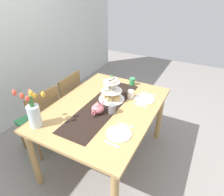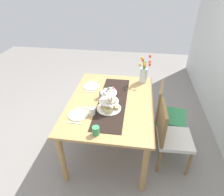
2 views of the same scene
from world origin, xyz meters
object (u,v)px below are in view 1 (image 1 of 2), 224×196
Objects in this scene: dining_table at (105,114)px; dinner_plate_left at (119,134)px; tiered_cake_stand at (112,92)px; fork_right at (140,105)px; mug_white_text at (131,94)px; chair_right at (65,101)px; chair_left at (41,118)px; fork_left at (111,144)px; knife_right at (149,94)px; knife_left at (126,125)px; tulip_vase at (34,113)px; teapot at (98,108)px; mug_orange at (132,82)px; dinner_plate_right at (145,99)px; mug_grey at (112,109)px.

dining_table is 0.49m from dinner_plate_left.
dining_table is at bearing -179.18° from tiered_cake_stand.
dining_table is at bearing 120.59° from fork_right.
dinner_plate_left is at bearing -165.98° from mug_white_text.
dining_table is 4.89× the size of tiered_cake_stand.
tiered_cake_stand is 0.35m from fork_right.
chair_right is at bearing 94.96° from mug_white_text.
chair_left is at bearing 84.90° from dinner_plate_left.
knife_right is (0.97, 0.00, 0.00)m from fork_left.
dining_table is 8.75× the size of knife_left.
tulip_vase reaches higher than knife_right.
mug_orange is (0.76, -0.06, -0.01)m from teapot.
mug_white_text is (0.08, -0.95, 0.32)m from chair_right.
dinner_plate_right is at bearing -135.49° from mug_orange.
dining_table is 0.40m from knife_left.
knife_left is 0.25m from mug_grey.
chair_left is 3.96× the size of dinner_plate_right.
chair_right is (0.46, -0.00, 0.00)m from chair_left.
dining_table is 0.39m from mug_white_text.
dinner_plate_left is 1.35× the size of knife_right.
fork_left is 0.88× the size of knife_left.
chair_right reaches higher than fork_left.
fork_right is (0.68, 0.00, 0.00)m from fork_left.
tulip_vase is (-0.76, 0.41, 0.05)m from tiered_cake_stand.
dinner_plate_right is at bearing 0.00° from dinner_plate_left.
chair_right is at bearing 63.24° from dinner_plate_left.
mug_orange is at bearing -44.18° from chair_left.
chair_left reaches higher than knife_left.
tiered_cake_stand reaches higher than knife_left.
knife_left is 1.79× the size of mug_white_text.
knife_right is at bearing 0.00° from dinner_plate_right.
chair_right is 2.22× the size of tulip_vase.
teapot is 0.35m from knife_left.
chair_left is 1.35m from knife_right.
teapot reaches higher than chair_right.
mug_orange is at bearing 19.86° from mug_white_text.
fork_left is at bearing -166.03° from mug_orange.
tiered_cake_stand is 1.32× the size of dinner_plate_left.
dinner_plate_right reaches higher than fork_left.
chair_right is 0.85m from tiered_cake_stand.
fork_right is (-0.14, 0.00, -0.00)m from dinner_plate_right.
mug_white_text is at bearing -30.09° from dining_table.
chair_right reaches higher than mug_orange.
teapot is at bearing 151.81° from knife_right.
dinner_plate_left is 0.68m from dinner_plate_right.
mug_grey reaches higher than dining_table.
chair_left is 0.97m from mug_grey.
tulip_vase is 1.30m from mug_orange.
dinner_plate_right is at bearing -63.04° from tiered_cake_stand.
mug_orange is at bearing -64.43° from chair_right.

